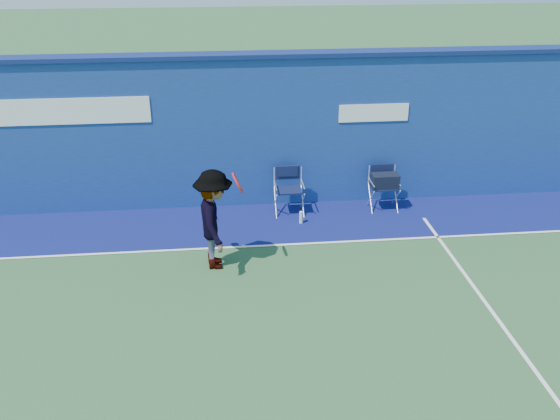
{
  "coord_description": "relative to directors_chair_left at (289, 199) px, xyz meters",
  "views": [
    {
      "loc": [
        0.59,
        -6.17,
        5.19
      ],
      "look_at": [
        1.49,
        2.6,
        1.0
      ],
      "focal_mm": 38.0,
      "sensor_mm": 36.0,
      "label": 1
    }
  ],
  "objects": [
    {
      "name": "directors_chair_left",
      "position": [
        0.0,
        0.0,
        0.0
      ],
      "size": [
        0.55,
        0.51,
        0.93
      ],
      "color": "silver",
      "rests_on": "ground"
    },
    {
      "name": "ground",
      "position": [
        -1.87,
        -4.57,
        -0.31
      ],
      "size": [
        80.0,
        80.0,
        0.0
      ],
      "primitive_type": "plane",
      "color": "#2D542E",
      "rests_on": "ground"
    },
    {
      "name": "water_bottle",
      "position": [
        0.18,
        -0.51,
        -0.18
      ],
      "size": [
        0.07,
        0.07,
        0.25
      ],
      "primitive_type": "cylinder",
      "color": "silver",
      "rests_on": "ground"
    },
    {
      "name": "directors_chair_right",
      "position": [
        1.93,
        -0.02,
        0.06
      ],
      "size": [
        0.53,
        0.48,
        0.89
      ],
      "color": "silver",
      "rests_on": "ground"
    },
    {
      "name": "court_lines",
      "position": [
        -1.87,
        -3.97,
        -0.29
      ],
      "size": [
        24.0,
        12.0,
        0.01
      ],
      "color": "white",
      "rests_on": "out_of_bounds_strip"
    },
    {
      "name": "stadium_wall",
      "position": [
        -1.87,
        0.63,
        1.24
      ],
      "size": [
        24.0,
        0.5,
        3.08
      ],
      "color": "navy",
      "rests_on": "ground"
    },
    {
      "name": "out_of_bounds_strip",
      "position": [
        -1.87,
        -0.47,
        -0.3
      ],
      "size": [
        24.0,
        1.8,
        0.01
      ],
      "primitive_type": "cube",
      "color": "#0D1455",
      "rests_on": "ground"
    },
    {
      "name": "tennis_player",
      "position": [
        -1.47,
        -1.94,
        0.56
      ],
      "size": [
        0.87,
        1.16,
        1.73
      ],
      "color": "#EA4738",
      "rests_on": "ground"
    }
  ]
}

